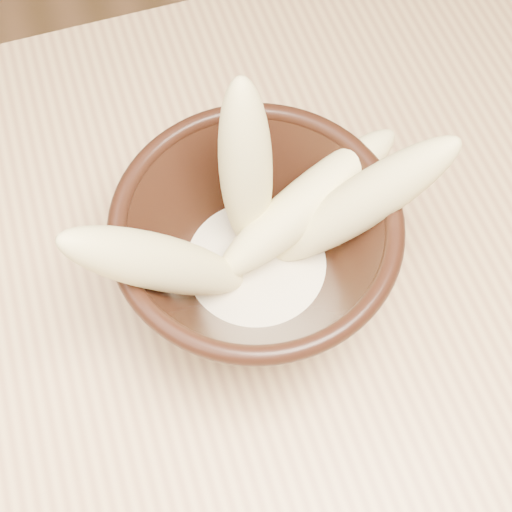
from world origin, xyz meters
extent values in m
plane|color=tan|center=(0.00, 0.00, 0.00)|extent=(4.00, 4.00, 0.00)
cube|color=#DCB479|center=(0.00, 0.00, 0.73)|extent=(1.20, 0.80, 0.04)
cylinder|color=black|center=(-0.17, 0.06, 0.76)|extent=(0.09, 0.09, 0.01)
cylinder|color=black|center=(-0.17, 0.06, 0.78)|extent=(0.09, 0.09, 0.01)
torus|color=black|center=(-0.17, 0.06, 0.86)|extent=(0.21, 0.21, 0.01)
cylinder|color=beige|center=(-0.17, 0.06, 0.79)|extent=(0.12, 0.12, 0.02)
ellipsoid|color=#EADA8A|center=(-0.17, 0.10, 0.87)|extent=(0.05, 0.08, 0.16)
ellipsoid|color=#EADA8A|center=(-0.25, 0.05, 0.86)|extent=(0.14, 0.04, 0.16)
ellipsoid|color=#EADA8A|center=(-0.10, 0.05, 0.85)|extent=(0.15, 0.05, 0.15)
ellipsoid|color=#EADA8A|center=(-0.13, 0.08, 0.84)|extent=(0.18, 0.10, 0.08)
camera|label=1|loc=(-0.25, -0.18, 1.30)|focal=50.00mm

